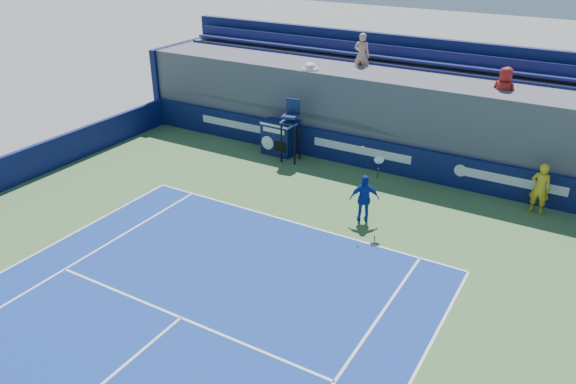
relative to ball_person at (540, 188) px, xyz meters
The scene contains 6 objects.
ball_person is the anchor object (origin of this frame).
back_hoarding 6.51m from the ball_person, behind, with size 20.40×0.21×1.20m.
match_clock 9.91m from the ball_person, behind, with size 1.34×0.76×1.40m.
umpire_chair 9.16m from the ball_person, behind, with size 0.80×0.80×2.48m.
tennis_player 5.75m from the ball_person, 143.75° to the right, with size 1.02×0.78×2.57m.
stadium_seating 7.06m from the ball_person, 157.78° to the left, with size 21.00×4.05×4.64m.
Camera 1 is at (7.71, -1.63, 8.65)m, focal length 35.00 mm.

